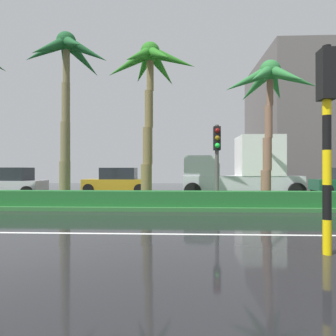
# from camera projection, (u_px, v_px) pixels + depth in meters

# --- Properties ---
(ground_plane) EXTENTS (90.00, 42.00, 0.10)m
(ground_plane) POSITION_uv_depth(u_px,v_px,m) (107.00, 204.00, 14.78)
(ground_plane) COLOR black
(near_lane_divider_stripe) EXTENTS (81.00, 0.14, 0.01)m
(near_lane_divider_stripe) POSITION_uv_depth(u_px,v_px,m) (42.00, 233.00, 7.78)
(near_lane_divider_stripe) COLOR white
(near_lane_divider_stripe) RESTS_ON ground_plane
(median_strip) EXTENTS (85.50, 4.00, 0.15)m
(median_strip) POSITION_uv_depth(u_px,v_px,m) (102.00, 204.00, 13.78)
(median_strip) COLOR #2D6B33
(median_strip) RESTS_ON ground_plane
(median_hedge) EXTENTS (76.50, 0.70, 0.60)m
(median_hedge) POSITION_uv_depth(u_px,v_px,m) (93.00, 198.00, 12.38)
(median_hedge) COLOR #1E6028
(median_hedge) RESTS_ON median_strip
(palm_tree_centre_left) EXTENTS (4.15, 3.78, 7.89)m
(palm_tree_centre_left) POSITION_uv_depth(u_px,v_px,m) (67.00, 68.00, 14.34)
(palm_tree_centre_left) COLOR #6E6542
(palm_tree_centre_left) RESTS_ON median_strip
(palm_tree_centre) EXTENTS (4.33, 4.15, 7.34)m
(palm_tree_centre) POSITION_uv_depth(u_px,v_px,m) (150.00, 76.00, 14.14)
(palm_tree_centre) COLOR brown
(palm_tree_centre) RESTS_ON median_strip
(palm_tree_centre_right) EXTENTS (4.16, 3.90, 6.25)m
(palm_tree_centre_right) POSITION_uv_depth(u_px,v_px,m) (269.00, 89.00, 13.44)
(palm_tree_centre_right) COLOR brown
(palm_tree_centre_right) RESTS_ON median_strip
(traffic_signal_median_right) EXTENTS (0.28, 0.43, 3.27)m
(traffic_signal_median_right) POSITION_uv_depth(u_px,v_px,m) (217.00, 150.00, 12.46)
(traffic_signal_median_right) COLOR #4C4C47
(traffic_signal_median_right) RESTS_ON median_strip
(traffic_signal_foreground) EXTENTS (0.28, 0.43, 3.97)m
(traffic_signal_foreground) POSITION_uv_depth(u_px,v_px,m) (326.00, 111.00, 5.85)
(traffic_signal_foreground) COLOR yellow
(traffic_signal_foreground) RESTS_ON ground_plane
(car_in_traffic_leading) EXTENTS (4.30, 2.02, 1.72)m
(car_in_traffic_leading) POSITION_uv_depth(u_px,v_px,m) (8.00, 183.00, 18.16)
(car_in_traffic_leading) COLOR silver
(car_in_traffic_leading) RESTS_ON ground_plane
(car_in_traffic_second) EXTENTS (4.30, 2.02, 1.72)m
(car_in_traffic_second) POSITION_uv_depth(u_px,v_px,m) (117.00, 181.00, 20.57)
(car_in_traffic_second) COLOR #B28C1E
(car_in_traffic_second) RESTS_ON ground_plane
(box_truck_lead) EXTENTS (6.40, 2.64, 3.46)m
(box_truck_lead) POSITION_uv_depth(u_px,v_px,m) (241.00, 171.00, 17.21)
(box_truck_lead) COLOR silver
(box_truck_lead) RESTS_ON ground_plane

